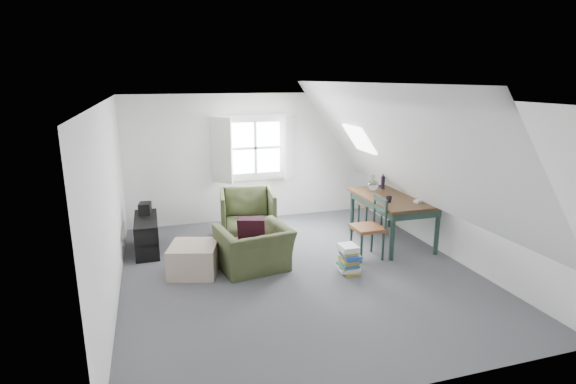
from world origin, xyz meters
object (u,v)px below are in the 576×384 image
object	(u,v)px
armchair_far	(248,237)
media_shelf	(147,237)
armchair_near	(254,269)
ottoman	(194,259)
dining_table	(393,203)
dining_chair_far	(371,204)
dining_chair_near	(370,227)
magazine_stack	(349,259)

from	to	relation	value
armchair_far	media_shelf	xyz separation A→B (m)	(-1.72, -0.15, 0.25)
armchair_near	armchair_far	world-z (taller)	armchair_far
ottoman	armchair_far	bearing A→B (deg)	49.45
ottoman	media_shelf	size ratio (longest dim) A/B	0.61
armchair_near	dining_table	bearing A→B (deg)	-179.83
armchair_far	ottoman	bearing A→B (deg)	-122.78
ottoman	dining_chair_far	bearing A→B (deg)	18.88
armchair_far	dining_chair_far	bearing A→B (deg)	6.23
armchair_far	dining_chair_near	xyz separation A→B (m)	(1.66, -1.45, 0.51)
dining_table	media_shelf	xyz separation A→B (m)	(-4.06, 0.80, -0.46)
armchair_far	ottoman	xyz separation A→B (m)	(-1.07, -1.26, 0.22)
armchair_near	magazine_stack	bearing A→B (deg)	148.40
dining_chair_far	ottoman	bearing A→B (deg)	28.78
dining_table	dining_chair_far	world-z (taller)	dining_chair_far
dining_table	ottoman	bearing A→B (deg)	-178.99
dining_table	magazine_stack	distance (m)	1.64
media_shelf	dining_table	bearing A→B (deg)	-8.57
dining_table	magazine_stack	bearing A→B (deg)	-146.30
dining_chair_far	armchair_near	bearing A→B (deg)	36.57
media_shelf	armchair_far	bearing A→B (deg)	7.54
armchair_far	armchair_near	bearing A→B (deg)	-90.53
media_shelf	armchair_near	bearing A→B (deg)	-36.24
armchair_far	media_shelf	distance (m)	1.75
armchair_near	magazine_stack	distance (m)	1.42
dining_chair_near	dining_table	bearing A→B (deg)	117.95
dining_table	armchair_near	bearing A→B (deg)	-174.59
dining_table	magazine_stack	xyz separation A→B (m)	(-1.24, -0.96, -0.50)
armchair_near	armchair_far	distance (m)	1.39
dining_table	media_shelf	distance (m)	4.17
dining_table	dining_chair_far	distance (m)	0.92
armchair_near	ottoman	world-z (taller)	ottoman
ottoman	armchair_near	bearing A→B (deg)	-7.79
armchair_near	ottoman	bearing A→B (deg)	-17.19
ottoman	magazine_stack	bearing A→B (deg)	-16.66
ottoman	dining_table	size ratio (longest dim) A/B	0.40
armchair_far	ottoman	world-z (taller)	ottoman
dining_table	dining_chair_far	size ratio (longest dim) A/B	1.92
dining_chair_far	dining_table	bearing A→B (deg)	95.45
magazine_stack	media_shelf	bearing A→B (deg)	148.17
armchair_far	media_shelf	size ratio (longest dim) A/B	0.88
armchair_far	dining_chair_far	xyz separation A→B (m)	(2.41, -0.06, 0.44)
armchair_far	media_shelf	world-z (taller)	media_shelf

